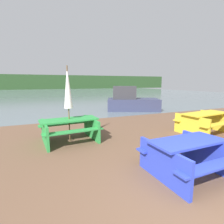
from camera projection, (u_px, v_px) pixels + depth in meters
water at (51, 93)px, 31.60m from camera, size 60.00×50.00×0.00m
far_treeline at (45, 82)px, 49.42m from camera, size 80.00×1.60×4.00m
picnic_table_blue at (187, 154)px, 3.53m from camera, size 1.57×1.42×0.73m
picnic_table_yellow at (205, 121)px, 6.50m from camera, size 1.98×1.57×0.76m
picnic_table_green at (69, 127)px, 5.56m from camera, size 1.86×1.51×0.73m
umbrella_white at (68, 88)px, 5.35m from camera, size 0.27×0.27×2.37m
boat at (131, 101)px, 11.89m from camera, size 3.84×3.01×1.62m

